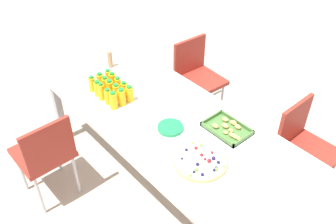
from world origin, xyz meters
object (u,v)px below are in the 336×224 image
Objects in this scene: plate_stack at (170,128)px; cardboard_tube at (110,59)px; chair_near_left at (45,152)px; chair_far_left at (197,74)px; juice_bottle_5 at (100,81)px; juice_bottle_11 at (113,81)px; napkin_stack at (91,74)px; juice_bottle_8 at (116,93)px; juice_bottle_14 at (129,94)px; juice_bottle_3 at (108,97)px; juice_bottle_12 at (118,85)px; juice_bottle_1 at (98,89)px; juice_bottle_10 at (108,77)px; juice_bottle_13 at (124,89)px; juice_bottle_0 at (92,84)px; party_table at (176,130)px; juice_bottle_7 at (110,88)px; juice_bottle_6 at (105,85)px; juice_bottle_2 at (101,92)px; juice_bottle_9 at (122,97)px; juice_bottle_4 at (113,101)px; fruit_pizza at (201,161)px; snack_tray at (228,129)px; chair_far_right at (303,144)px.

cardboard_tube reaches higher than plate_stack.
chair_near_left is 1.00× the size of chair_far_left.
cardboard_tube reaches higher than juice_bottle_5.
napkin_stack is at bearing -174.72° from juice_bottle_11.
juice_bottle_8 is at bearing -170.47° from plate_stack.
juice_bottle_8 is 1.07× the size of juice_bottle_14.
juice_bottle_8 is at bearing -5.30° from napkin_stack.
juice_bottle_12 is (-0.08, 0.15, 0.00)m from juice_bottle_3.
juice_bottle_14 is 0.93× the size of napkin_stack.
juice_bottle_8 is (0.15, 0.08, 0.01)m from juice_bottle_1.
juice_bottle_5 is at bearing -85.14° from juice_bottle_10.
juice_bottle_3 is at bearing -89.86° from juice_bottle_13.
juice_bottle_0 is 0.34m from juice_bottle_14.
napkin_stack is at bearing -173.33° from party_table.
juice_bottle_6 is at bearing 174.88° from juice_bottle_7.
chair_far_left is at bearing 125.78° from plate_stack.
cardboard_tube is (-0.44, 0.16, 0.02)m from juice_bottle_13.
napkin_stack reaches higher than party_table.
juice_bottle_9 is (0.16, 0.08, -0.00)m from juice_bottle_2.
juice_bottle_10 reaches higher than chair_near_left.
juice_bottle_6 is at bearing 130.85° from juice_bottle_2.
juice_bottle_2 is 0.81× the size of plate_stack.
juice_bottle_4 is 0.97× the size of cardboard_tube.
juice_bottle_10 is at bearing 117.31° from juice_bottle_1.
fruit_pizza is (1.14, 0.10, -0.05)m from juice_bottle_0.
juice_bottle_2 is at bearing -5.38° from juice_bottle_1.
chair_far_left is 5.55× the size of juice_bottle_11.
juice_bottle_8 reaches higher than fruit_pizza.
snack_tray is (0.82, 0.47, -0.05)m from juice_bottle_3.
juice_bottle_8 is 1.08× the size of juice_bottle_10.
snack_tray is (0.81, 0.39, -0.06)m from juice_bottle_8.
cardboard_tube is (-0.37, 0.25, 0.01)m from juice_bottle_7.
fruit_pizza is (0.91, 0.02, -0.06)m from juice_bottle_8.
juice_bottle_4 reaches higher than snack_tray.
cardboard_tube reaches higher than juice_bottle_14.
juice_bottle_1 reaches higher than juice_bottle_13.
juice_bottle_6 is 0.92× the size of juice_bottle_7.
juice_bottle_11 reaches higher than juice_bottle_6.
juice_bottle_2 reaches higher than juice_bottle_14.
juice_bottle_14 reaches higher than plate_stack.
juice_bottle_5 reaches higher than juice_bottle_14.
juice_bottle_14 is (0.08, -0.01, 0.00)m from juice_bottle_13.
juice_bottle_13 is (0.07, 0.09, -0.01)m from juice_bottle_7.
fruit_pizza is at bearing -9.06° from cardboard_tube.
juice_bottle_6 is 0.38m from cardboard_tube.
chair_far_right is 1.50m from juice_bottle_4.
juice_bottle_11 is 1.00× the size of napkin_stack.
cardboard_tube is at bearing 155.06° from juice_bottle_9.
juice_bottle_11 is at bearing -57.09° from chair_far_right.
juice_bottle_6 is 0.91× the size of napkin_stack.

